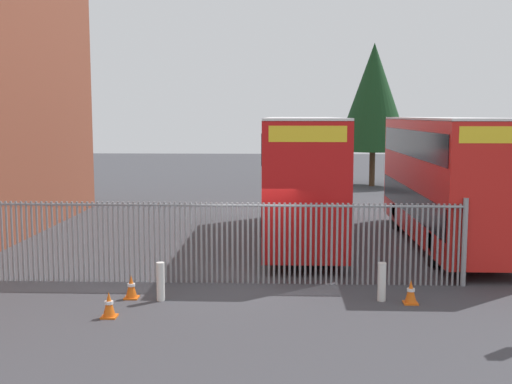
% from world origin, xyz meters
% --- Properties ---
extents(ground_plane, '(100.00, 100.00, 0.00)m').
position_xyz_m(ground_plane, '(0.00, 8.00, 0.00)').
color(ground_plane, '#3D3D42').
extents(palisade_fence, '(13.82, 0.14, 2.35)m').
position_xyz_m(palisade_fence, '(-1.16, 0.00, 1.18)').
color(palisade_fence, gray).
rests_on(palisade_fence, ground).
extents(double_decker_bus_near_gate, '(2.54, 10.81, 4.42)m').
position_xyz_m(double_decker_bus_near_gate, '(1.55, 6.03, 2.42)').
color(double_decker_bus_near_gate, red).
rests_on(double_decker_bus_near_gate, ground).
extents(double_decker_bus_behind_fence_left, '(2.54, 10.81, 4.42)m').
position_xyz_m(double_decker_bus_behind_fence_left, '(6.51, 5.45, 2.42)').
color(double_decker_bus_behind_fence_left, red).
rests_on(double_decker_bus_behind_fence_left, ground).
extents(bollard_near_left, '(0.20, 0.20, 0.95)m').
position_xyz_m(bollard_near_left, '(-2.09, -1.70, 0.47)').
color(bollard_near_left, silver).
rests_on(bollard_near_left, ground).
extents(bollard_center_front, '(0.20, 0.20, 0.95)m').
position_xyz_m(bollard_center_front, '(3.30, -1.50, 0.47)').
color(bollard_center_front, silver).
rests_on(bollard_center_front, ground).
extents(traffic_cone_by_gate, '(0.34, 0.34, 0.59)m').
position_xyz_m(traffic_cone_by_gate, '(-2.85, -1.55, 0.29)').
color(traffic_cone_by_gate, orange).
rests_on(traffic_cone_by_gate, ground).
extents(traffic_cone_mid_forecourt, '(0.34, 0.34, 0.59)m').
position_xyz_m(traffic_cone_mid_forecourt, '(3.96, -1.72, 0.29)').
color(traffic_cone_mid_forecourt, orange).
rests_on(traffic_cone_mid_forecourt, ground).
extents(traffic_cone_near_kerb, '(0.34, 0.34, 0.59)m').
position_xyz_m(traffic_cone_near_kerb, '(-3.00, -3.06, 0.29)').
color(traffic_cone_near_kerb, orange).
rests_on(traffic_cone_near_kerb, ground).
extents(tree_tall_back, '(4.71, 4.71, 9.00)m').
position_xyz_m(tree_tall_back, '(6.57, 24.20, 5.62)').
color(tree_tall_back, '#4C3823').
rests_on(tree_tall_back, ground).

